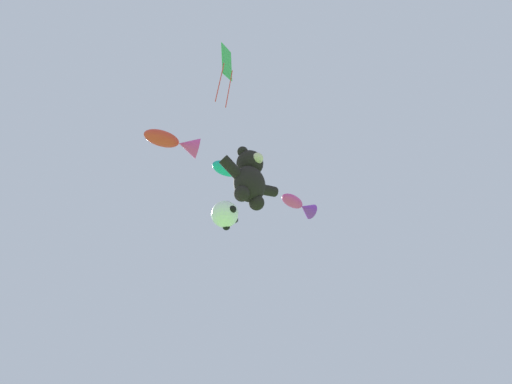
{
  "coord_description": "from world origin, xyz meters",
  "views": [
    {
      "loc": [
        -5.41,
        -3.74,
        1.25
      ],
      "look_at": [
        0.57,
        3.02,
        10.22
      ],
      "focal_mm": 28.0,
      "sensor_mm": 36.0,
      "label": 1
    }
  ],
  "objects_px": {
    "fish_kite_magenta": "(299,205)",
    "fish_kite_teal": "(236,172)",
    "diamond_kite": "(227,65)",
    "fish_kite_crimson": "(175,142)",
    "soccer_ball_kite": "(225,214)",
    "teddy_bear_kite": "(250,177)"
  },
  "relations": [
    {
      "from": "fish_kite_teal",
      "to": "fish_kite_crimson",
      "type": "distance_m",
      "value": 2.43
    },
    {
      "from": "teddy_bear_kite",
      "to": "fish_kite_teal",
      "type": "xyz_separation_m",
      "value": [
        0.8,
        1.76,
        2.24
      ]
    },
    {
      "from": "soccer_ball_kite",
      "to": "fish_kite_teal",
      "type": "distance_m",
      "value": 4.43
    },
    {
      "from": "fish_kite_magenta",
      "to": "diamond_kite",
      "type": "height_order",
      "value": "diamond_kite"
    },
    {
      "from": "teddy_bear_kite",
      "to": "soccer_ball_kite",
      "type": "height_order",
      "value": "teddy_bear_kite"
    },
    {
      "from": "fish_kite_teal",
      "to": "fish_kite_crimson",
      "type": "relative_size",
      "value": 0.82
    },
    {
      "from": "fish_kite_magenta",
      "to": "fish_kite_teal",
      "type": "relative_size",
      "value": 0.91
    },
    {
      "from": "soccer_ball_kite",
      "to": "fish_kite_magenta",
      "type": "distance_m",
      "value": 5.74
    },
    {
      "from": "fish_kite_crimson",
      "to": "diamond_kite",
      "type": "relative_size",
      "value": 0.61
    },
    {
      "from": "fish_kite_magenta",
      "to": "soccer_ball_kite",
      "type": "bearing_deg",
      "value": -166.43
    },
    {
      "from": "fish_kite_crimson",
      "to": "fish_kite_teal",
      "type": "bearing_deg",
      "value": -16.59
    },
    {
      "from": "teddy_bear_kite",
      "to": "fish_kite_crimson",
      "type": "height_order",
      "value": "fish_kite_crimson"
    },
    {
      "from": "teddy_bear_kite",
      "to": "fish_kite_magenta",
      "type": "bearing_deg",
      "value": 19.28
    },
    {
      "from": "diamond_kite",
      "to": "fish_kite_magenta",
      "type": "bearing_deg",
      "value": 16.8
    },
    {
      "from": "fish_kite_magenta",
      "to": "diamond_kite",
      "type": "distance_m",
      "value": 5.91
    },
    {
      "from": "teddy_bear_kite",
      "to": "fish_kite_crimson",
      "type": "xyz_separation_m",
      "value": [
        -1.48,
        2.44,
        2.74
      ]
    },
    {
      "from": "fish_kite_crimson",
      "to": "diamond_kite",
      "type": "height_order",
      "value": "diamond_kite"
    },
    {
      "from": "fish_kite_magenta",
      "to": "teddy_bear_kite",
      "type": "bearing_deg",
      "value": -160.72
    },
    {
      "from": "teddy_bear_kite",
      "to": "fish_kite_crimson",
      "type": "distance_m",
      "value": 3.96
    },
    {
      "from": "fish_kite_teal",
      "to": "fish_kite_crimson",
      "type": "height_order",
      "value": "fish_kite_crimson"
    },
    {
      "from": "diamond_kite",
      "to": "fish_kite_teal",
      "type": "bearing_deg",
      "value": 42.54
    },
    {
      "from": "teddy_bear_kite",
      "to": "diamond_kite",
      "type": "bearing_deg",
      "value": -170.04
    }
  ]
}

